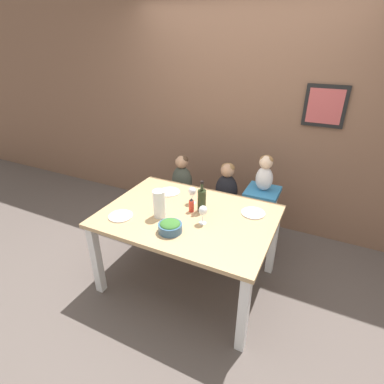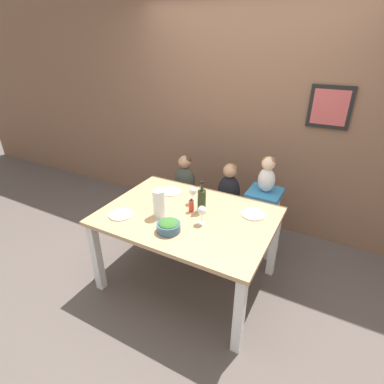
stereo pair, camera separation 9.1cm
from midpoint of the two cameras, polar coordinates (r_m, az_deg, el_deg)
name	(u,v)px [view 2 (the right image)]	position (r m, az deg, el deg)	size (l,w,h in m)	color
ground_plane	(188,279)	(3.05, 0.15, -16.29)	(14.00, 14.00, 0.00)	#564C47
wall_back	(246,113)	(3.55, 10.93, 14.50)	(10.00, 0.09, 2.70)	brown
dining_table	(188,223)	(2.65, 0.16, -5.98)	(1.47, 1.07, 0.75)	tan
chair_far_left	(185,200)	(3.58, -0.58, -1.55)	(0.39, 0.41, 0.46)	silver
chair_far_center	(227,211)	(3.38, 7.54, -3.64)	(0.39, 0.41, 0.46)	silver
chair_right_highchair	(263,205)	(3.20, 14.22, -2.47)	(0.33, 0.35, 0.73)	silver
person_child_left	(185,176)	(3.44, -0.60, 3.02)	(0.25, 0.19, 0.49)	#3D4238
person_child_center	(229,186)	(3.23, 7.88, 1.12)	(0.25, 0.19, 0.49)	black
person_baby_right	(267,173)	(3.04, 15.00, 3.51)	(0.17, 0.14, 0.37)	silver
wine_bottle	(202,200)	(2.59, 2.87, -1.55)	(0.07, 0.07, 0.29)	#232D19
paper_towel_roll	(159,203)	(2.53, -5.29, -2.14)	(0.10, 0.10, 0.24)	white
wine_glass_near	(202,211)	(2.42, 2.98, -3.68)	(0.07, 0.07, 0.16)	white
wine_glass_far	(193,192)	(2.71, 1.11, 0.04)	(0.07, 0.07, 0.16)	white
salad_bowl_large	(169,226)	(2.36, -3.39, -6.49)	(0.19, 0.19, 0.09)	#335675
dinner_plate_front_left	(121,215)	(2.64, -12.45, -4.23)	(0.21, 0.21, 0.01)	silver
dinner_plate_back_left	(171,191)	(2.97, -3.17, 0.09)	(0.21, 0.21, 0.01)	silver
dinner_plate_back_right	(253,214)	(2.65, 12.55, -4.18)	(0.21, 0.21, 0.01)	silver
condiment_bottle_hot_sauce	(191,205)	(2.61, 0.86, -2.54)	(0.05, 0.05, 0.13)	red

